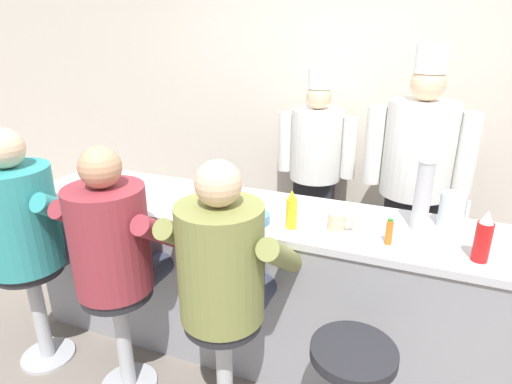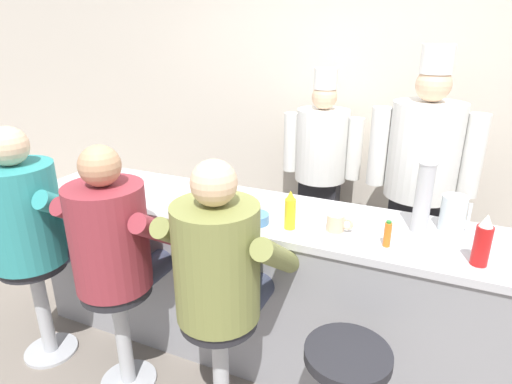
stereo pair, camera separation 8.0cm
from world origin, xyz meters
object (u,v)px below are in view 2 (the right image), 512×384
object	(u,v)px
diner_seated_maroon	(115,244)
diner_seated_olive	(221,270)
cereal_bowl	(255,218)
diner_seated_teal	(30,221)
coffee_mug_tan	(336,223)
napkin_dispenser_chrome	(207,192)
cook_in_whites_far	(421,173)
cup_stack_steel	(423,198)
hot_sauce_bottle_orange	(387,234)
cook_in_whites_near	(321,162)
breakfast_plate	(87,188)
water_pitcher_clear	(453,213)
mustard_bottle_yellow	(290,211)
ketchup_bottle_red	(483,242)

from	to	relation	value
diner_seated_maroon	diner_seated_olive	size ratio (longest dim) A/B	1.00
cereal_bowl	diner_seated_teal	distance (m)	1.32
cereal_bowl	coffee_mug_tan	xyz separation A→B (m)	(0.42, 0.08, 0.02)
napkin_dispenser_chrome	cook_in_whites_far	size ratio (longest dim) A/B	0.07
cereal_bowl	cup_stack_steel	xyz separation A→B (m)	(0.82, 0.25, 0.16)
hot_sauce_bottle_orange	coffee_mug_tan	size ratio (longest dim) A/B	0.95
coffee_mug_tan	diner_seated_teal	xyz separation A→B (m)	(-1.68, -0.47, -0.11)
cup_stack_steel	cook_in_whites_near	size ratio (longest dim) A/B	0.22
diner_seated_olive	breakfast_plate	bearing A→B (deg)	161.49
napkin_dispenser_chrome	diner_seated_teal	bearing A→B (deg)	-149.00
water_pitcher_clear	cook_in_whites_near	bearing A→B (deg)	132.77
cup_stack_steel	breakfast_plate	bearing A→B (deg)	-173.23
coffee_mug_tan	diner_seated_teal	distance (m)	1.75
coffee_mug_tan	diner_seated_olive	xyz separation A→B (m)	(-0.43, -0.47, -0.12)
napkin_dispenser_chrome	diner_seated_teal	distance (m)	1.04
breakfast_plate	cereal_bowl	world-z (taller)	cereal_bowl
mustard_bottle_yellow	cup_stack_steel	size ratio (longest dim) A/B	0.57
mustard_bottle_yellow	hot_sauce_bottle_orange	world-z (taller)	mustard_bottle_yellow
cook_in_whites_far	ketchup_bottle_red	bearing A→B (deg)	-73.50
hot_sauce_bottle_orange	water_pitcher_clear	size ratio (longest dim) A/B	0.71
cup_stack_steel	diner_seated_olive	distance (m)	1.07
diner_seated_olive	napkin_dispenser_chrome	bearing A→B (deg)	125.06
cereal_bowl	cook_in_whites_near	size ratio (longest dim) A/B	0.09
diner_seated_teal	cook_in_whites_far	world-z (taller)	cook_in_whites_far
napkin_dispenser_chrome	cook_in_whites_far	bearing A→B (deg)	39.95
mustard_bottle_yellow	cook_in_whites_near	bearing A→B (deg)	99.08
napkin_dispenser_chrome	diner_seated_olive	world-z (taller)	diner_seated_olive
breakfast_plate	cereal_bowl	xyz separation A→B (m)	(1.20, -0.01, 0.01)
cook_in_whites_far	mustard_bottle_yellow	bearing A→B (deg)	-117.66
cereal_bowl	water_pitcher_clear	bearing A→B (deg)	19.15
ketchup_bottle_red	breakfast_plate	size ratio (longest dim) A/B	0.91
diner_seated_teal	cook_in_whites_far	xyz separation A→B (m)	(2.02, 1.48, 0.11)
diner_seated_olive	cook_in_whites_far	distance (m)	1.67
hot_sauce_bottle_orange	cook_in_whites_far	size ratio (longest dim) A/B	0.07
coffee_mug_tan	diner_seated_olive	size ratio (longest dim) A/B	0.10
coffee_mug_tan	cook_in_whites_near	size ratio (longest dim) A/B	0.08
diner_seated_olive	cook_in_whites_near	bearing A→B (deg)	90.83
cup_stack_steel	diner_seated_teal	distance (m)	2.18
ketchup_bottle_red	napkin_dispenser_chrome	world-z (taller)	ketchup_bottle_red
coffee_mug_tan	cup_stack_steel	size ratio (longest dim) A/B	0.38
hot_sauce_bottle_orange	diner_seated_olive	world-z (taller)	diner_seated_olive
mustard_bottle_yellow	diner_seated_olive	size ratio (longest dim) A/B	0.15
mustard_bottle_yellow	cook_in_whites_far	distance (m)	1.22
mustard_bottle_yellow	diner_seated_teal	distance (m)	1.51
water_pitcher_clear	napkin_dispenser_chrome	bearing A→B (deg)	-171.79
hot_sauce_bottle_orange	diner_seated_olive	size ratio (longest dim) A/B	0.09
hot_sauce_bottle_orange	cook_in_whites_far	bearing A→B (deg)	86.01
hot_sauce_bottle_orange	cup_stack_steel	xyz separation A→B (m)	(0.13, 0.23, 0.12)
breakfast_plate	diner_seated_olive	distance (m)	1.26
ketchup_bottle_red	diner_seated_maroon	world-z (taller)	diner_seated_maroon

